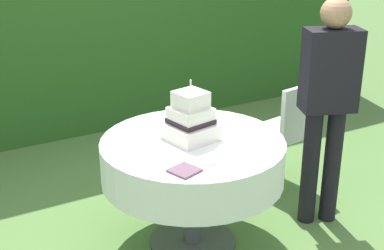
{
  "coord_description": "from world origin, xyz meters",
  "views": [
    {
      "loc": [
        -1.55,
        -2.72,
        2.11
      ],
      "look_at": [
        0.0,
        0.01,
        0.85
      ],
      "focal_mm": 50.73,
      "sensor_mm": 36.0,
      "label": 1
    }
  ],
  "objects": [
    {
      "name": "ground_plane",
      "position": [
        0.0,
        0.0,
        0.0
      ],
      "size": [
        20.0,
        20.0,
        0.0
      ],
      "primitive_type": "plane",
      "color": "#547A3D"
    },
    {
      "name": "serving_plate_near",
      "position": [
        0.36,
        0.21,
        0.76
      ],
      "size": [
        0.14,
        0.14,
        0.01
      ],
      "primitive_type": "cylinder",
      "color": "white",
      "rests_on": "cake_table"
    },
    {
      "name": "foliage_hedge",
      "position": [
        0.0,
        2.48,
        1.28
      ],
      "size": [
        6.85,
        0.64,
        2.55
      ],
      "primitive_type": "cube",
      "color": "#28561E",
      "rests_on": "ground_plane"
    },
    {
      "name": "serving_plate_far",
      "position": [
        -0.08,
        -0.32,
        0.76
      ],
      "size": [
        0.11,
        0.11,
        0.01
      ],
      "primitive_type": "cylinder",
      "color": "white",
      "rests_on": "cake_table"
    },
    {
      "name": "standing_person",
      "position": [
        0.94,
        -0.18,
        0.93
      ],
      "size": [
        0.41,
        0.32,
        1.6
      ],
      "color": "black",
      "rests_on": "ground_plane"
    },
    {
      "name": "garden_chair",
      "position": [
        1.04,
        0.31,
        0.54
      ],
      "size": [
        0.46,
        0.46,
        0.89
      ],
      "color": "white",
      "rests_on": "ground_plane"
    },
    {
      "name": "napkin_stack",
      "position": [
        -0.25,
        -0.36,
        0.76
      ],
      "size": [
        0.19,
        0.19,
        0.01
      ],
      "primitive_type": "cube",
      "rotation": [
        0.0,
        0.0,
        0.32
      ],
      "color": "#6B4C60",
      "rests_on": "cake_table"
    },
    {
      "name": "wedding_cake",
      "position": [
        0.01,
        0.03,
        0.88
      ],
      "size": [
        0.33,
        0.34,
        0.39
      ],
      "color": "white",
      "rests_on": "cake_table"
    },
    {
      "name": "cake_table",
      "position": [
        0.0,
        0.0,
        0.62
      ],
      "size": [
        1.17,
        1.17,
        0.75
      ],
      "color": "#4C4C51",
      "rests_on": "ground_plane"
    }
  ]
}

